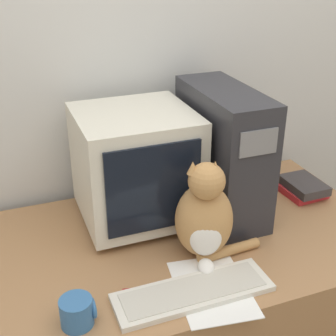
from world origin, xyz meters
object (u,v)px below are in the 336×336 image
(computer_tower, at_px, (222,152))
(book_stack, at_px, (303,188))
(crt_monitor, at_px, (136,166))
(cat, at_px, (205,217))
(keyboard, at_px, (193,292))
(pen, at_px, (146,288))
(mug, at_px, (78,312))

(computer_tower, distance_m, book_stack, 0.42)
(crt_monitor, height_order, book_stack, crt_monitor)
(crt_monitor, distance_m, book_stack, 0.71)
(computer_tower, relative_size, cat, 1.35)
(crt_monitor, relative_size, computer_tower, 0.87)
(computer_tower, height_order, keyboard, computer_tower)
(keyboard, bearing_deg, book_stack, 30.62)
(crt_monitor, distance_m, pen, 0.45)
(crt_monitor, distance_m, cat, 0.33)
(keyboard, xyz_separation_m, mug, (-0.33, 0.01, 0.03))
(keyboard, xyz_separation_m, cat, (0.11, 0.17, 0.13))
(book_stack, height_order, mug, mug)
(keyboard, bearing_deg, pen, 149.58)
(keyboard, distance_m, cat, 0.24)
(cat, bearing_deg, keyboard, -104.90)
(pen, height_order, mug, mug)
(crt_monitor, relative_size, mug, 4.30)
(computer_tower, xyz_separation_m, mug, (-0.63, -0.41, -0.20))
(book_stack, bearing_deg, keyboard, -149.38)
(keyboard, distance_m, book_stack, 0.76)
(book_stack, xyz_separation_m, mug, (-0.99, -0.38, 0.01))
(crt_monitor, bearing_deg, book_stack, -6.26)
(cat, bearing_deg, book_stack, 40.87)
(computer_tower, relative_size, keyboard, 1.00)
(computer_tower, bearing_deg, pen, -140.21)
(cat, bearing_deg, mug, -141.58)
(crt_monitor, bearing_deg, mug, -124.41)
(computer_tower, xyz_separation_m, pen, (-0.41, -0.34, -0.23))
(crt_monitor, xyz_separation_m, book_stack, (0.68, -0.07, -0.18))
(computer_tower, height_order, book_stack, computer_tower)
(keyboard, height_order, pen, keyboard)
(keyboard, bearing_deg, computer_tower, 54.72)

